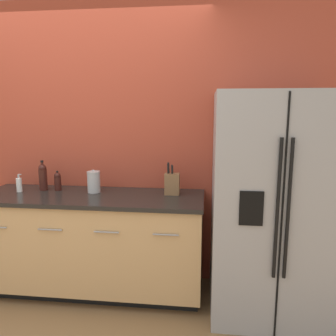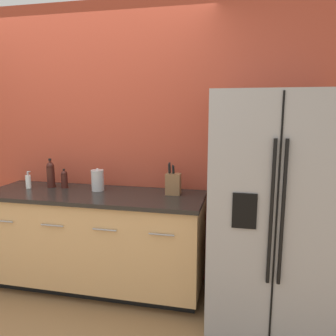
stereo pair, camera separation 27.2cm
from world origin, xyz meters
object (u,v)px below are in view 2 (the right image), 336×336
at_px(wine_bottle, 51,174).
at_px(refrigerator, 271,208).
at_px(soap_dispenser, 28,181).
at_px(oil_bottle, 64,179).
at_px(knife_block, 173,183).
at_px(steel_canister, 98,180).

bearing_deg(wine_bottle, refrigerator, -5.60).
xyz_separation_m(soap_dispenser, oil_bottle, (0.32, 0.09, 0.02)).
relative_size(knife_block, oil_bottle, 1.55).
bearing_deg(knife_block, steel_canister, -179.18).
relative_size(knife_block, steel_canister, 1.36).
height_order(knife_block, oil_bottle, knife_block).
relative_size(refrigerator, soap_dispenser, 10.81).
distance_m(wine_bottle, oil_bottle, 0.14).
relative_size(refrigerator, knife_block, 6.28).
bearing_deg(wine_bottle, knife_block, -0.75).
bearing_deg(oil_bottle, knife_block, -1.09).
relative_size(refrigerator, oil_bottle, 9.76).
relative_size(wine_bottle, steel_canister, 1.34).
distance_m(refrigerator, knife_block, 0.83).
bearing_deg(oil_bottle, wine_bottle, -178.16).
distance_m(soap_dispenser, steel_canister, 0.68).
bearing_deg(soap_dispenser, refrigerator, -2.95).
distance_m(knife_block, wine_bottle, 1.19).
bearing_deg(wine_bottle, soap_dispenser, -156.02).
distance_m(knife_block, oil_bottle, 1.05).
bearing_deg(steel_canister, soap_dispenser, -175.13).
bearing_deg(oil_bottle, refrigerator, -6.15).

